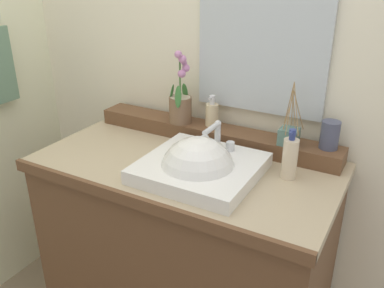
% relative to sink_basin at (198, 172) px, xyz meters
% --- Properties ---
extents(wall_back, '(2.85, 0.20, 2.65)m').
position_rel_sink_basin_xyz_m(wall_back, '(-0.10, 0.49, 0.41)').
color(wall_back, '#EAE2C5').
rests_on(wall_back, ground).
extents(vanity_cabinet, '(1.17, 0.63, 0.90)m').
position_rel_sink_basin_xyz_m(vanity_cabinet, '(-0.10, 0.08, -0.46)').
color(vanity_cabinet, brown).
rests_on(vanity_cabinet, ground).
extents(back_ledge, '(1.10, 0.13, 0.07)m').
position_rel_sink_basin_xyz_m(back_ledge, '(-0.10, 0.31, 0.02)').
color(back_ledge, brown).
rests_on(back_ledge, vanity_cabinet).
extents(sink_basin, '(0.41, 0.40, 0.29)m').
position_rel_sink_basin_xyz_m(sink_basin, '(0.00, 0.00, 0.00)').
color(sink_basin, white).
rests_on(sink_basin, vanity_cabinet).
extents(potted_plant, '(0.10, 0.11, 0.32)m').
position_rel_sink_basin_xyz_m(potted_plant, '(-0.25, 0.29, 0.14)').
color(potted_plant, brown).
rests_on(potted_plant, back_ledge).
extents(soap_dispenser, '(0.06, 0.06, 0.13)m').
position_rel_sink_basin_xyz_m(soap_dispenser, '(-0.11, 0.32, 0.10)').
color(soap_dispenser, beige).
rests_on(soap_dispenser, back_ledge).
extents(tumbler_cup, '(0.07, 0.07, 0.11)m').
position_rel_sink_basin_xyz_m(tumbler_cup, '(0.38, 0.33, 0.10)').
color(tumbler_cup, '#474B62').
rests_on(tumbler_cup, back_ledge).
extents(reed_diffuser, '(0.08, 0.10, 0.25)m').
position_rel_sink_basin_xyz_m(reed_diffuser, '(0.24, 0.29, 0.09)').
color(reed_diffuser, '#4F7267').
rests_on(reed_diffuser, back_ledge).
extents(lotion_bottle, '(0.05, 0.06, 0.19)m').
position_rel_sink_basin_xyz_m(lotion_bottle, '(0.29, 0.15, 0.06)').
color(lotion_bottle, beige).
rests_on(lotion_bottle, vanity_cabinet).
extents(mirror, '(0.54, 0.02, 0.47)m').
position_rel_sink_basin_xyz_m(mirror, '(0.07, 0.38, 0.36)').
color(mirror, silver).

